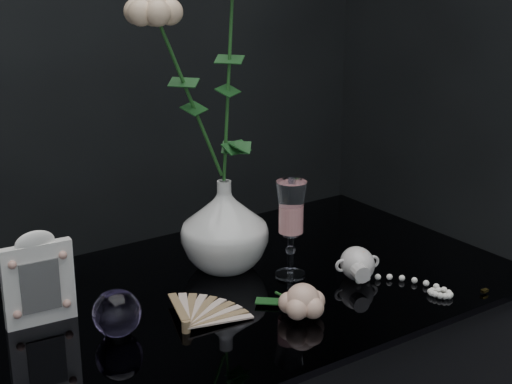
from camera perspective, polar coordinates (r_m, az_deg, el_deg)
vase at (r=1.40m, az=-2.30°, el=-2.43°), size 0.17×0.17×0.17m
wine_glass at (r=1.37m, az=2.55°, el=-2.75°), size 0.06×0.06×0.18m
picture_frame at (r=1.25m, az=-15.57°, el=-6.02°), size 0.12×0.10×0.15m
paperweight at (r=1.20m, az=-10.09°, el=-8.66°), size 0.08×0.08×0.07m
paper_fan at (r=1.21m, az=-5.12°, el=-9.63°), size 0.26×0.23×0.02m
loose_rose at (r=1.25m, az=3.42°, el=-7.90°), size 0.15×0.18×0.06m
pearl_jar at (r=1.39m, az=7.39°, el=-5.08°), size 0.26×0.27×0.06m
roses at (r=1.32m, az=-3.74°, el=8.85°), size 0.24×0.11×0.43m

